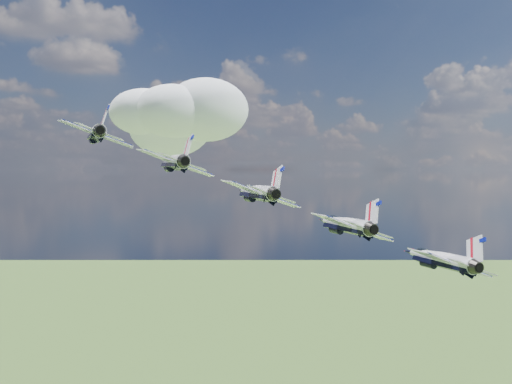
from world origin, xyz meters
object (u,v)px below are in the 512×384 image
jet_0 (96,134)px  jet_1 (174,162)px  jet_4 (438,259)px  jet_2 (256,192)px  jet_3 (344,224)px

jet_0 → jet_1: bearing=-32.9°
jet_0 → jet_4: (32.62, -27.34, -14.77)m
jet_1 → jet_2: (8.15, -6.83, -3.69)m
jet_0 → jet_1: jet_0 is taller
jet_4 → jet_3: bearing=147.1°
jet_3 → jet_4: (8.15, -6.83, -3.69)m
jet_4 → jet_0: bearing=147.1°
jet_3 → jet_4: size_ratio=1.00×
jet_1 → jet_2: size_ratio=1.00×
jet_0 → jet_4: jet_0 is taller
jet_0 → jet_3: size_ratio=1.00×
jet_2 → jet_4: 22.52m
jet_1 → jet_4: 33.79m
jet_2 → jet_4: (16.31, -13.67, -7.38)m
jet_0 → jet_3: jet_0 is taller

